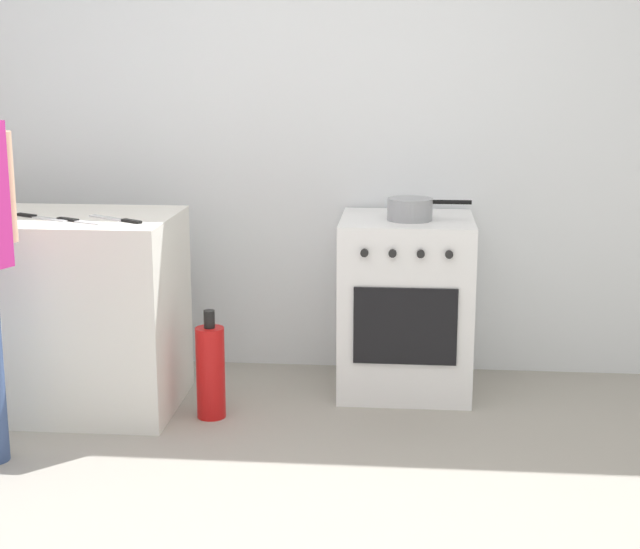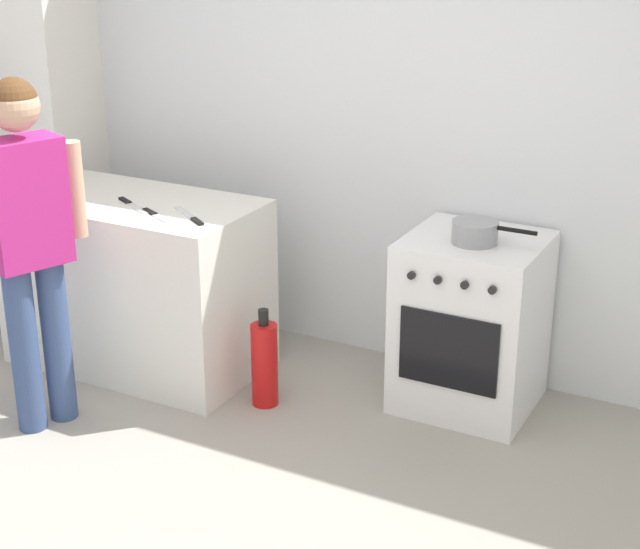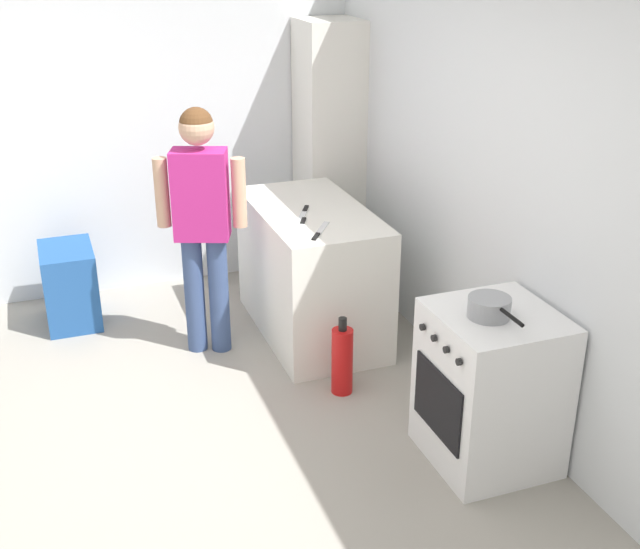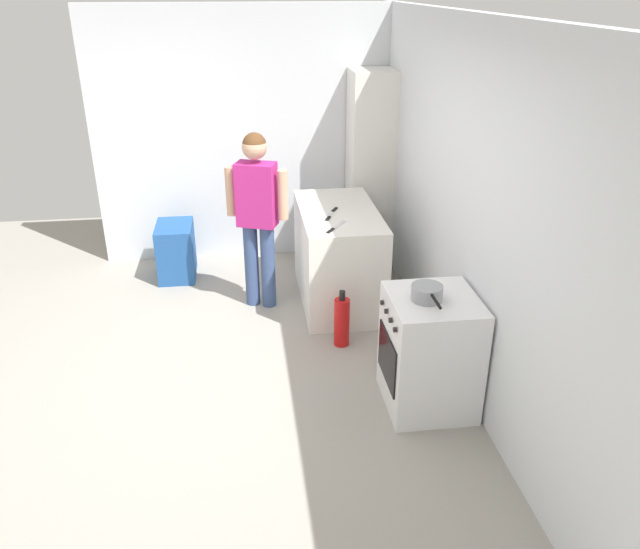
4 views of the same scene
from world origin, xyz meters
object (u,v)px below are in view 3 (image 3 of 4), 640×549
object	(u,v)px
knife_chef	(304,213)
knife_carving	(320,231)
larder_cabinet	(329,153)
oven_left	(490,387)
person	(202,212)
fire_extinguisher	(342,360)
recycling_crate_upper	(68,267)
recycling_crate_lower	(72,303)
knife_utility	(302,224)
pot	(489,307)

from	to	relation	value
knife_chef	knife_carving	xyz separation A→B (m)	(0.36, -0.02, -0.00)
knife_chef	larder_cabinet	xyz separation A→B (m)	(-1.02, 0.56, 0.10)
oven_left	person	size ratio (longest dim) A/B	0.52
knife_chef	larder_cabinet	bearing A→B (deg)	151.32
knife_chef	fire_extinguisher	bearing A→B (deg)	-1.54
person	recycling_crate_upper	bearing A→B (deg)	-131.92
knife_chef	recycling_crate_lower	xyz separation A→B (m)	(-0.80, -1.48, -0.76)
oven_left	recycling_crate_upper	distance (m)	3.11
fire_extinguisher	recycling_crate_upper	size ratio (longest dim) A/B	0.96
oven_left	knife_utility	distance (m)	1.60
oven_left	knife_chef	bearing A→B (deg)	-164.29
person	larder_cabinet	distance (m)	1.55
pot	recycling_crate_lower	distance (m)	3.17
oven_left	knife_chef	xyz separation A→B (m)	(-1.63, -0.46, 0.48)
pot	person	xyz separation A→B (m)	(-1.70, -1.05, 0.07)
person	knife_utility	bearing A→B (deg)	65.88
recycling_crate_upper	fire_extinguisher	bearing A→B (deg)	43.22
knife_carving	person	bearing A→B (deg)	-123.13
larder_cabinet	pot	bearing A→B (deg)	-3.47
pot	person	size ratio (longest dim) A/B	0.24
knife_utility	fire_extinguisher	xyz separation A→B (m)	(0.56, 0.06, -0.69)
fire_extinguisher	recycling_crate_lower	world-z (taller)	fire_extinguisher
knife_carving	pot	bearing A→B (deg)	18.02
knife_utility	larder_cabinet	xyz separation A→B (m)	(-1.22, 0.64, 0.10)
fire_extinguisher	recycling_crate_upper	world-z (taller)	recycling_crate_upper
knife_chef	pot	bearing A→B (deg)	13.64
person	recycling_crate_lower	size ratio (longest dim) A/B	3.13
knife_chef	knife_utility	xyz separation A→B (m)	(0.20, -0.08, 0.00)
pot	fire_extinguisher	world-z (taller)	pot
pot	larder_cabinet	xyz separation A→B (m)	(-2.66, 0.16, 0.10)
pot	fire_extinguisher	size ratio (longest dim) A/B	0.78
recycling_crate_upper	knife_utility	bearing A→B (deg)	54.52
knife_chef	person	distance (m)	0.66
knife_chef	knife_utility	world-z (taller)	same
fire_extinguisher	recycling_crate_lower	xyz separation A→B (m)	(-1.56, -1.46, -0.08)
fire_extinguisher	recycling_crate_upper	distance (m)	2.14
oven_left	knife_utility	xyz separation A→B (m)	(-1.43, -0.54, 0.48)
knife_utility	person	xyz separation A→B (m)	(-0.26, -0.58, 0.07)
recycling_crate_lower	larder_cabinet	distance (m)	2.23
recycling_crate_lower	larder_cabinet	xyz separation A→B (m)	(-0.22, 2.04, 0.86)
oven_left	person	xyz separation A→B (m)	(-1.68, -1.11, 0.55)
recycling_crate_upper	knife_chef	bearing A→B (deg)	61.68
recycling_crate_upper	larder_cabinet	size ratio (longest dim) A/B	0.26
oven_left	larder_cabinet	xyz separation A→B (m)	(-2.65, 0.10, 0.57)
knife_chef	recycling_crate_lower	world-z (taller)	knife_chef
knife_chef	recycling_crate_upper	xyz separation A→B (m)	(-0.80, -1.48, -0.48)
knife_carving	recycling_crate_lower	world-z (taller)	knife_carving
oven_left	knife_carving	bearing A→B (deg)	-159.41
larder_cabinet	knife_chef	bearing A→B (deg)	-28.68
larder_cabinet	recycling_crate_upper	bearing A→B (deg)	-83.73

